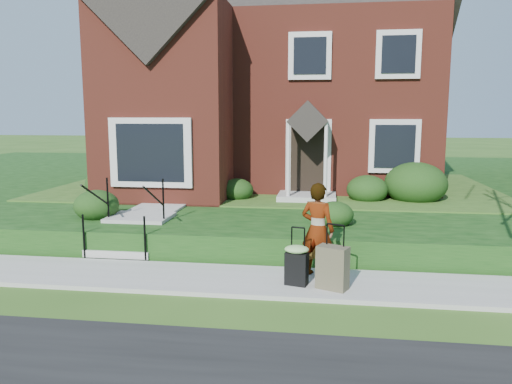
% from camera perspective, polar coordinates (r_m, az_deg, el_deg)
% --- Properties ---
extents(ground, '(120.00, 120.00, 0.00)m').
position_cam_1_polar(ground, '(9.13, -3.27, -10.22)').
color(ground, '#2D5119').
rests_on(ground, ground).
extents(sidewalk, '(60.00, 1.60, 0.08)m').
position_cam_1_polar(sidewalk, '(9.11, -3.27, -9.98)').
color(sidewalk, '#9E9B93').
rests_on(sidewalk, ground).
extents(terrace, '(44.00, 20.00, 0.60)m').
position_cam_1_polar(terrace, '(19.67, 14.63, 0.73)').
color(terrace, '#10340E').
rests_on(terrace, ground).
extents(walkway, '(1.20, 6.00, 0.06)m').
position_cam_1_polar(walkway, '(14.29, -9.22, -0.73)').
color(walkway, '#9E9B93').
rests_on(walkway, terrace).
extents(main_house, '(10.40, 10.20, 9.40)m').
position_cam_1_polar(main_house, '(18.31, 2.02, 16.00)').
color(main_house, maroon).
rests_on(main_house, terrace).
extents(front_steps, '(1.40, 2.02, 1.50)m').
position_cam_1_polar(front_steps, '(11.40, -13.89, -4.10)').
color(front_steps, '#9E9B93').
rests_on(front_steps, ground).
extents(foundation_shrubs, '(10.15, 4.82, 1.20)m').
position_cam_1_polar(foundation_shrubs, '(13.67, 3.20, 0.95)').
color(foundation_shrubs, black).
rests_on(foundation_shrubs, terrace).
extents(woman, '(0.73, 0.61, 1.70)m').
position_cam_1_polar(woman, '(9.06, 7.05, -4.28)').
color(woman, '#999999').
rests_on(woman, sidewalk).
extents(suitcase_black, '(0.49, 0.43, 1.01)m').
position_cam_1_polar(suitcase_black, '(8.64, 4.66, -8.06)').
color(suitcase_black, black).
rests_on(suitcase_black, sidewalk).
extents(suitcase_olive, '(0.58, 0.46, 1.10)m').
position_cam_1_polar(suitcase_olive, '(8.53, 8.74, -8.52)').
color(suitcase_olive, brown).
rests_on(suitcase_olive, sidewalk).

